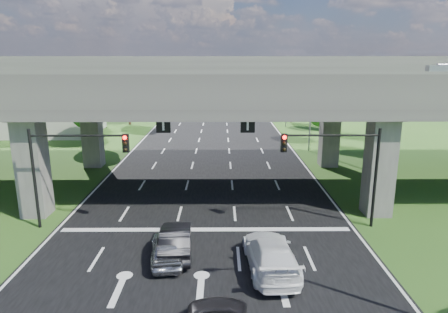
{
  "coord_description": "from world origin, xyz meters",
  "views": [
    {
      "loc": [
        0.92,
        -18.37,
        9.92
      ],
      "look_at": [
        1.12,
        7.82,
        3.41
      ],
      "focal_mm": 32.0,
      "sensor_mm": 36.0,
      "label": 1
    }
  ],
  "objects_px": {
    "signal_left": "(69,160)",
    "car_white": "(271,254)",
    "streetlight_beyond": "(284,87)",
    "streetlight_far": "(308,97)",
    "car_dark": "(176,240)",
    "signal_right": "(340,159)",
    "car_silver": "(167,248)"
  },
  "relations": [
    {
      "from": "streetlight_beyond",
      "to": "car_silver",
      "type": "distance_m",
      "value": 42.16
    },
    {
      "from": "car_dark",
      "to": "car_white",
      "type": "xyz_separation_m",
      "value": [
        4.7,
        -1.64,
        0.06
      ]
    },
    {
      "from": "streetlight_far",
      "to": "car_silver",
      "type": "bearing_deg",
      "value": -116.26
    },
    {
      "from": "streetlight_beyond",
      "to": "signal_left",
      "type": "bearing_deg",
      "value": -116.43
    },
    {
      "from": "car_silver",
      "to": "car_dark",
      "type": "height_order",
      "value": "car_dark"
    },
    {
      "from": "car_dark",
      "to": "car_white",
      "type": "relative_size",
      "value": 0.82
    },
    {
      "from": "signal_right",
      "to": "car_silver",
      "type": "height_order",
      "value": "signal_right"
    },
    {
      "from": "signal_right",
      "to": "signal_left",
      "type": "xyz_separation_m",
      "value": [
        -15.65,
        0.0,
        0.0
      ]
    },
    {
      "from": "car_silver",
      "to": "car_dark",
      "type": "xyz_separation_m",
      "value": [
        0.37,
        0.7,
        0.06
      ]
    },
    {
      "from": "signal_right",
      "to": "streetlight_far",
      "type": "relative_size",
      "value": 0.6
    },
    {
      "from": "streetlight_beyond",
      "to": "car_white",
      "type": "height_order",
      "value": "streetlight_beyond"
    },
    {
      "from": "signal_left",
      "to": "car_white",
      "type": "relative_size",
      "value": 1.1
    },
    {
      "from": "streetlight_beyond",
      "to": "car_white",
      "type": "bearing_deg",
      "value": -99.44
    },
    {
      "from": "signal_right",
      "to": "car_dark",
      "type": "relative_size",
      "value": 1.35
    },
    {
      "from": "signal_right",
      "to": "streetlight_beyond",
      "type": "relative_size",
      "value": 0.6
    },
    {
      "from": "signal_right",
      "to": "car_dark",
      "type": "height_order",
      "value": "signal_right"
    },
    {
      "from": "streetlight_far",
      "to": "car_dark",
      "type": "xyz_separation_m",
      "value": [
        -11.53,
        -23.41,
        -5.09
      ]
    },
    {
      "from": "car_dark",
      "to": "car_white",
      "type": "distance_m",
      "value": 4.98
    },
    {
      "from": "signal_left",
      "to": "car_white",
      "type": "xyz_separation_m",
      "value": [
        11.09,
        -4.99,
        -3.37
      ]
    },
    {
      "from": "car_silver",
      "to": "car_dark",
      "type": "bearing_deg",
      "value": -125.14
    },
    {
      "from": "car_silver",
      "to": "car_white",
      "type": "xyz_separation_m",
      "value": [
        5.07,
        -0.93,
        0.11
      ]
    },
    {
      "from": "signal_left",
      "to": "car_dark",
      "type": "relative_size",
      "value": 1.35
    },
    {
      "from": "streetlight_beyond",
      "to": "car_white",
      "type": "distance_m",
      "value": 41.92
    },
    {
      "from": "signal_left",
      "to": "streetlight_beyond",
      "type": "bearing_deg",
      "value": 63.57
    },
    {
      "from": "signal_left",
      "to": "streetlight_beyond",
      "type": "height_order",
      "value": "streetlight_beyond"
    },
    {
      "from": "streetlight_beyond",
      "to": "streetlight_far",
      "type": "bearing_deg",
      "value": -90.0
    },
    {
      "from": "signal_right",
      "to": "streetlight_beyond",
      "type": "height_order",
      "value": "streetlight_beyond"
    },
    {
      "from": "signal_left",
      "to": "car_silver",
      "type": "distance_m",
      "value": 8.06
    },
    {
      "from": "car_white",
      "to": "signal_right",
      "type": "bearing_deg",
      "value": -136.17
    },
    {
      "from": "streetlight_far",
      "to": "car_dark",
      "type": "height_order",
      "value": "streetlight_far"
    },
    {
      "from": "streetlight_beyond",
      "to": "car_silver",
      "type": "bearing_deg",
      "value": -106.52
    },
    {
      "from": "car_silver",
      "to": "car_white",
      "type": "bearing_deg",
      "value": 161.96
    }
  ]
}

